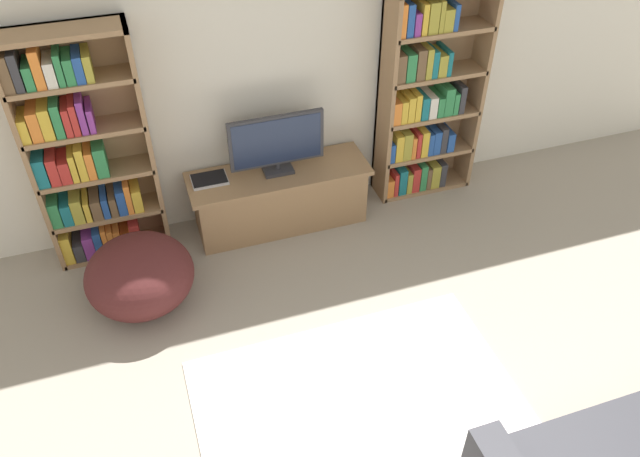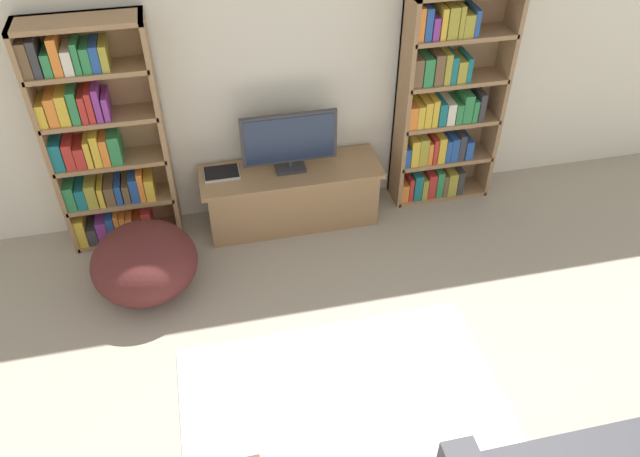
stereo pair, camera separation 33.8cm
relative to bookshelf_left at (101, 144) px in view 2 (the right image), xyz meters
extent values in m
cube|color=silver|center=(1.47, 0.18, 0.40)|extent=(8.80, 0.06, 2.60)
cube|color=#93704C|center=(-0.36, -0.02, 0.04)|extent=(0.04, 0.30, 1.87)
cube|color=#93704C|center=(0.47, -0.02, 0.04)|extent=(0.04, 0.30, 1.87)
cube|color=#93704C|center=(0.05, 0.11, 0.04)|extent=(0.87, 0.04, 1.87)
cube|color=#93704C|center=(0.05, -0.02, 0.95)|extent=(0.87, 0.30, 0.04)
cube|color=#93704C|center=(0.05, -0.02, -0.88)|extent=(0.83, 0.30, 0.04)
cube|color=gold|center=(-0.31, -0.04, -0.73)|extent=(0.07, 0.24, 0.26)
cube|color=#333338|center=(-0.23, -0.04, -0.78)|extent=(0.07, 0.24, 0.16)
cube|color=#7F338C|center=(-0.15, -0.04, -0.75)|extent=(0.08, 0.24, 0.21)
cube|color=#234C99|center=(-0.07, -0.04, -0.74)|extent=(0.06, 0.24, 0.24)
cube|color=orange|center=(-0.02, -0.04, -0.73)|extent=(0.04, 0.24, 0.26)
cube|color=orange|center=(0.03, -0.04, -0.74)|extent=(0.04, 0.24, 0.24)
cube|color=orange|center=(0.08, -0.04, -0.75)|extent=(0.05, 0.24, 0.22)
cube|color=orange|center=(0.14, -0.04, -0.78)|extent=(0.07, 0.24, 0.16)
cube|color=#B72D28|center=(0.22, -0.04, -0.74)|extent=(0.07, 0.24, 0.25)
cube|color=#93704C|center=(0.05, -0.02, -0.51)|extent=(0.83, 0.30, 0.04)
cube|color=#2D7F47|center=(-0.31, -0.04, -0.38)|extent=(0.08, 0.24, 0.21)
cube|color=#196B75|center=(-0.23, -0.04, -0.40)|extent=(0.07, 0.24, 0.18)
cube|color=#9E9333|center=(-0.15, -0.04, -0.38)|extent=(0.08, 0.24, 0.21)
cube|color=gold|center=(-0.08, -0.04, -0.40)|extent=(0.04, 0.24, 0.17)
cube|color=brown|center=(-0.01, -0.04, -0.40)|extent=(0.07, 0.24, 0.17)
cube|color=#234C99|center=(0.05, -0.04, -0.40)|extent=(0.05, 0.24, 0.17)
cube|color=brown|center=(0.11, -0.04, -0.41)|extent=(0.05, 0.24, 0.17)
cube|color=#234C99|center=(0.18, -0.04, -0.38)|extent=(0.06, 0.24, 0.22)
cube|color=orange|center=(0.23, -0.04, -0.36)|extent=(0.04, 0.24, 0.26)
cube|color=gold|center=(0.30, -0.04, -0.39)|extent=(0.07, 0.24, 0.20)
cube|color=#93704C|center=(0.05, -0.02, -0.13)|extent=(0.83, 0.30, 0.04)
cube|color=#196B75|center=(-0.31, -0.04, 0.00)|extent=(0.08, 0.24, 0.23)
cube|color=#B72D28|center=(-0.22, -0.04, -0.01)|extent=(0.07, 0.24, 0.21)
cube|color=#B72D28|center=(-0.15, -0.04, -0.03)|extent=(0.07, 0.24, 0.17)
cube|color=gold|center=(-0.08, -0.04, -0.01)|extent=(0.04, 0.24, 0.22)
cube|color=gold|center=(-0.03, -0.04, 0.01)|extent=(0.06, 0.24, 0.26)
cube|color=orange|center=(0.03, -0.04, -0.01)|extent=(0.06, 0.24, 0.22)
cube|color=#2D7F47|center=(0.11, -0.04, 0.00)|extent=(0.08, 0.24, 0.24)
cube|color=#93704C|center=(0.05, -0.02, 0.24)|extent=(0.83, 0.30, 0.04)
cube|color=gold|center=(-0.32, -0.04, 0.35)|extent=(0.06, 0.24, 0.17)
cube|color=orange|center=(-0.24, -0.04, 0.37)|extent=(0.07, 0.24, 0.22)
cube|color=gold|center=(-0.17, -0.04, 0.37)|extent=(0.07, 0.24, 0.23)
cube|color=#2D7F47|center=(-0.09, -0.04, 0.38)|extent=(0.06, 0.24, 0.25)
cube|color=#B72D28|center=(-0.04, -0.04, 0.36)|extent=(0.05, 0.24, 0.21)
cube|color=#B72D28|center=(0.01, -0.04, 0.37)|extent=(0.04, 0.24, 0.23)
cube|color=#7F338C|center=(0.07, -0.04, 0.38)|extent=(0.04, 0.24, 0.25)
cube|color=#7F338C|center=(0.12, -0.04, 0.35)|extent=(0.04, 0.24, 0.18)
cube|color=#93704C|center=(0.05, -0.02, 0.61)|extent=(0.83, 0.30, 0.04)
cube|color=brown|center=(-0.31, -0.04, 0.76)|extent=(0.07, 0.24, 0.25)
cube|color=#333338|center=(-0.25, -0.04, 0.76)|extent=(0.05, 0.24, 0.26)
cube|color=#2D7F47|center=(-0.18, -0.04, 0.71)|extent=(0.06, 0.24, 0.16)
cube|color=orange|center=(-0.12, -0.04, 0.76)|extent=(0.06, 0.24, 0.26)
cube|color=silver|center=(-0.05, -0.04, 0.72)|extent=(0.07, 0.24, 0.17)
cube|color=#2D7F47|center=(0.01, -0.04, 0.74)|extent=(0.04, 0.24, 0.22)
cube|color=#2D7F47|center=(0.07, -0.04, 0.72)|extent=(0.06, 0.24, 0.18)
cube|color=#234C99|center=(0.13, -0.04, 0.72)|extent=(0.06, 0.24, 0.19)
cube|color=#9E9333|center=(0.19, -0.04, 0.72)|extent=(0.05, 0.24, 0.18)
cube|color=#93704C|center=(2.39, -0.02, 0.04)|extent=(0.04, 0.30, 1.87)
cube|color=#93704C|center=(3.22, -0.02, 0.04)|extent=(0.04, 0.30, 1.87)
cube|color=#93704C|center=(2.81, 0.11, 0.04)|extent=(0.87, 0.04, 1.87)
cube|color=#93704C|center=(2.81, -0.02, -0.88)|extent=(0.83, 0.30, 0.04)
cube|color=orange|center=(2.44, -0.04, -0.77)|extent=(0.07, 0.24, 0.17)
cube|color=#B72D28|center=(2.50, -0.04, -0.75)|extent=(0.04, 0.24, 0.23)
cube|color=#196B75|center=(2.56, -0.04, -0.73)|extent=(0.07, 0.24, 0.25)
cube|color=#9E9333|center=(2.63, -0.04, -0.76)|extent=(0.05, 0.24, 0.20)
cube|color=#B72D28|center=(2.70, -0.04, -0.74)|extent=(0.07, 0.24, 0.24)
cube|color=#2D7F47|center=(2.77, -0.04, -0.73)|extent=(0.06, 0.24, 0.26)
cube|color=brown|center=(2.82, -0.04, -0.75)|extent=(0.04, 0.24, 0.22)
cube|color=#9E9333|center=(2.89, -0.04, -0.75)|extent=(0.08, 0.24, 0.23)
cube|color=#333338|center=(2.97, -0.04, -0.74)|extent=(0.06, 0.24, 0.24)
cube|color=#93704C|center=(2.81, -0.02, -0.51)|extent=(0.83, 0.30, 0.04)
cube|color=#234C99|center=(2.43, -0.04, -0.40)|extent=(0.05, 0.24, 0.18)
cube|color=gold|center=(2.50, -0.04, -0.36)|extent=(0.07, 0.24, 0.25)
cube|color=#9E9333|center=(2.57, -0.04, -0.36)|extent=(0.08, 0.24, 0.25)
cube|color=orange|center=(2.64, -0.04, -0.39)|extent=(0.04, 0.24, 0.21)
cube|color=#B72D28|center=(2.68, -0.04, -0.37)|extent=(0.04, 0.24, 0.23)
cube|color=gold|center=(2.74, -0.04, -0.37)|extent=(0.06, 0.24, 0.24)
cube|color=#234C99|center=(2.80, -0.04, -0.38)|extent=(0.05, 0.24, 0.21)
cube|color=#234C99|center=(2.86, -0.04, -0.38)|extent=(0.07, 0.24, 0.22)
cube|color=#333338|center=(2.92, -0.04, -0.37)|extent=(0.06, 0.24, 0.24)
cube|color=#234C99|center=(2.99, -0.04, -0.40)|extent=(0.07, 0.24, 0.18)
cube|color=#93704C|center=(2.81, -0.02, -0.13)|extent=(0.83, 0.30, 0.04)
cube|color=orange|center=(2.44, -0.04, -0.02)|extent=(0.07, 0.24, 0.20)
cube|color=gold|center=(2.51, -0.04, -0.01)|extent=(0.05, 0.24, 0.20)
cube|color=gold|center=(2.57, -0.04, 0.00)|extent=(0.06, 0.24, 0.23)
cube|color=gold|center=(2.63, -0.04, 0.00)|extent=(0.05, 0.24, 0.24)
cube|color=#196B75|center=(2.70, -0.04, -0.01)|extent=(0.06, 0.24, 0.20)
cube|color=silver|center=(2.77, -0.04, -0.02)|extent=(0.07, 0.24, 0.19)
cube|color=#2D7F47|center=(2.84, -0.04, -0.03)|extent=(0.06, 0.24, 0.18)
cube|color=#2D7F47|center=(2.92, -0.04, 0.01)|extent=(0.08, 0.24, 0.25)
cube|color=#2D7F47|center=(2.99, -0.04, -0.02)|extent=(0.04, 0.24, 0.19)
cube|color=#333338|center=(3.04, -0.04, 0.01)|extent=(0.05, 0.24, 0.25)
cube|color=#93704C|center=(2.81, -0.02, 0.24)|extent=(0.83, 0.30, 0.04)
cube|color=brown|center=(2.45, -0.04, 0.37)|extent=(0.08, 0.24, 0.23)
cube|color=#2D7F47|center=(2.53, -0.04, 0.37)|extent=(0.08, 0.24, 0.23)
cube|color=brown|center=(2.62, -0.04, 0.39)|extent=(0.07, 0.24, 0.25)
cube|color=#9E9333|center=(2.69, -0.04, 0.38)|extent=(0.05, 0.24, 0.25)
cube|color=#196B75|center=(2.74, -0.04, 0.37)|extent=(0.05, 0.24, 0.22)
cube|color=#9E9333|center=(2.81, -0.04, 0.35)|extent=(0.07, 0.24, 0.18)
cube|color=#196B75|center=(2.87, -0.04, 0.36)|extent=(0.04, 0.24, 0.20)
cube|color=#93704C|center=(2.81, -0.02, 0.61)|extent=(0.83, 0.30, 0.04)
cube|color=orange|center=(2.43, -0.04, 0.76)|extent=(0.05, 0.24, 0.25)
cube|color=#234C99|center=(2.49, -0.04, 0.76)|extent=(0.05, 0.24, 0.25)
cube|color=#7F338C|center=(2.55, -0.04, 0.72)|extent=(0.05, 0.24, 0.17)
cube|color=gold|center=(2.61, -0.04, 0.75)|extent=(0.04, 0.24, 0.24)
cube|color=#9E9333|center=(2.68, -0.04, 0.75)|extent=(0.08, 0.24, 0.24)
cube|color=#9E9333|center=(2.74, -0.04, 0.75)|extent=(0.04, 0.24, 0.24)
cube|color=#9E9333|center=(2.81, -0.04, 0.72)|extent=(0.08, 0.24, 0.17)
cube|color=#234C99|center=(2.87, -0.04, 0.73)|extent=(0.04, 0.24, 0.20)
cube|color=#8E6B47|center=(1.43, -0.12, -0.65)|extent=(1.40, 0.46, 0.49)
cube|color=#8E6B47|center=(1.43, -0.12, -0.39)|extent=(1.49, 0.49, 0.04)
cube|color=#2D2D33|center=(1.43, -0.11, -0.36)|extent=(0.24, 0.16, 0.03)
cylinder|color=#2D2D33|center=(1.43, -0.11, -0.32)|extent=(0.04, 0.04, 0.05)
cube|color=#2D2D33|center=(1.43, -0.11, -0.08)|extent=(0.77, 0.04, 0.43)
cube|color=#19233D|center=(1.43, -0.13, -0.08)|extent=(0.72, 0.00, 0.39)
cube|color=#B7B7BC|center=(0.87, -0.07, -0.36)|extent=(0.29, 0.20, 0.02)
cube|color=black|center=(0.87, -0.07, -0.35)|extent=(0.27, 0.20, 0.00)
cube|color=white|center=(1.40, -2.09, -0.89)|extent=(2.05, 1.41, 0.02)
ellipsoid|color=#4C1E1E|center=(0.21, -0.71, -0.63)|extent=(0.78, 0.78, 0.54)
camera|label=1|loc=(0.42, -4.19, 2.55)|focal=35.00mm
camera|label=2|loc=(0.75, -4.29, 2.55)|focal=35.00mm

